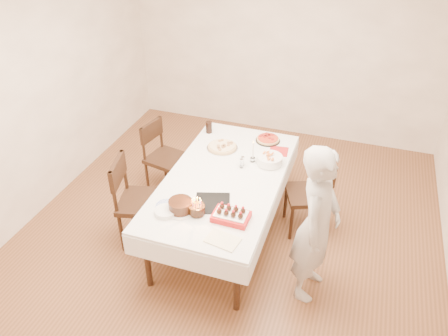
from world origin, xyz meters
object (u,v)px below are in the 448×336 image
(chair_right_savory, at_px, (307,194))
(chair_left_savory, at_px, (166,158))
(dining_table, at_px, (224,206))
(pizza_pepperoni, at_px, (268,139))
(pasta_bowl, at_px, (270,160))
(pizza_white, at_px, (222,147))
(birthday_cake, at_px, (197,206))
(person, at_px, (317,225))
(cola_glass, at_px, (209,127))
(taper_candle, at_px, (253,151))
(layer_cake, at_px, (181,206))
(strawberry_box, at_px, (231,215))
(chair_left_dessert, at_px, (143,202))

(chair_right_savory, height_order, chair_left_savory, chair_right_savory)
(dining_table, xyz_separation_m, pizza_pepperoni, (0.25, 0.86, 0.40))
(pasta_bowl, bearing_deg, pizza_white, 166.94)
(chair_right_savory, height_order, birthday_cake, chair_right_savory)
(chair_left_savory, bearing_deg, person, 163.75)
(pizza_pepperoni, height_order, birthday_cake, birthday_cake)
(chair_left_savory, bearing_deg, pasta_bowl, -175.25)
(pizza_white, relative_size, pasta_bowl, 1.28)
(chair_left_savory, xyz_separation_m, person, (1.94, -1.02, 0.33))
(birthday_cake, bearing_deg, cola_glass, 106.27)
(taper_candle, xyz_separation_m, cola_glass, (-0.67, 0.44, -0.06))
(chair_right_savory, distance_m, taper_candle, 0.75)
(cola_glass, relative_size, layer_cake, 0.50)
(pasta_bowl, height_order, strawberry_box, pasta_bowl)
(person, bearing_deg, cola_glass, 56.30)
(chair_right_savory, bearing_deg, dining_table, -177.35)
(pizza_white, bearing_deg, strawberry_box, -67.31)
(chair_left_dessert, relative_size, layer_cake, 3.60)
(taper_candle, height_order, strawberry_box, taper_candle)
(dining_table, distance_m, taper_candle, 0.66)
(chair_left_savory, height_order, layer_cake, chair_left_savory)
(birthday_cake, bearing_deg, strawberry_box, 5.70)
(chair_left_savory, distance_m, taper_candle, 1.21)
(dining_table, xyz_separation_m, strawberry_box, (0.27, -0.59, 0.42))
(chair_right_savory, height_order, pizza_white, chair_right_savory)
(person, relative_size, layer_cake, 5.61)
(cola_glass, height_order, strawberry_box, cola_glass)
(pizza_pepperoni, height_order, pasta_bowl, pasta_bowl)
(pizza_white, distance_m, cola_glass, 0.40)
(chair_right_savory, bearing_deg, taper_candle, 157.50)
(chair_left_dessert, height_order, layer_cake, chair_left_dessert)
(birthday_cake, bearing_deg, pizza_pepperoni, 78.80)
(pasta_bowl, relative_size, strawberry_box, 0.83)
(pizza_pepperoni, bearing_deg, dining_table, -106.05)
(dining_table, height_order, cola_glass, cola_glass)
(pizza_pepperoni, bearing_deg, pasta_bowl, -74.04)
(pizza_pepperoni, xyz_separation_m, taper_candle, (-0.05, -0.48, 0.11))
(chair_left_savory, relative_size, pizza_white, 2.58)
(chair_left_savory, bearing_deg, strawberry_box, 147.78)
(chair_right_savory, xyz_separation_m, strawberry_box, (-0.55, -0.97, 0.33))
(strawberry_box, bearing_deg, taper_candle, 94.21)
(pizza_pepperoni, distance_m, pasta_bowl, 0.48)
(dining_table, relative_size, birthday_cake, 14.36)
(chair_right_savory, height_order, person, person)
(chair_left_savory, xyz_separation_m, pizza_white, (0.73, -0.02, 0.32))
(pasta_bowl, distance_m, birthday_cake, 1.10)
(dining_table, bearing_deg, pizza_white, 110.81)
(chair_left_dessert, relative_size, strawberry_box, 3.07)
(pizza_pepperoni, xyz_separation_m, birthday_cake, (-0.29, -1.48, 0.06))
(chair_left_savory, distance_m, person, 2.22)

